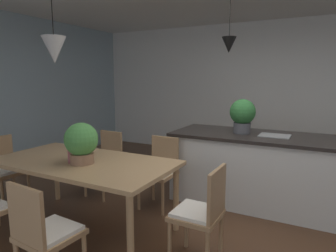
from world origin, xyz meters
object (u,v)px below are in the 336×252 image
(chair_far_left, at_px, (105,161))
(potted_plant_on_island, at_px, (243,114))
(chair_near_right, at_px, (44,233))
(kitchen_island, at_px, (257,168))
(chair_kitchen_end, at_px, (202,212))
(dining_table, at_px, (83,166))
(chair_far_right, at_px, (160,170))
(potted_plant_on_table, at_px, (81,142))
(vase_on_dining_table, at_px, (72,155))
(chair_window_end, at_px, (5,168))

(chair_far_left, xyz_separation_m, potted_plant_on_island, (1.70, 0.66, 0.67))
(chair_near_right, height_order, kitchen_island, kitchen_island)
(chair_kitchen_end, distance_m, potted_plant_on_island, 1.67)
(chair_far_left, bearing_deg, potted_plant_on_island, 21.19)
(dining_table, xyz_separation_m, chair_far_right, (0.43, 0.87, -0.21))
(chair_far_left, bearing_deg, dining_table, -63.75)
(dining_table, height_order, potted_plant_on_table, potted_plant_on_table)
(vase_on_dining_table, bearing_deg, chair_near_right, -58.94)
(chair_far_right, relative_size, chair_near_right, 1.00)
(vase_on_dining_table, bearing_deg, chair_far_left, 112.29)
(chair_window_end, distance_m, vase_on_dining_table, 1.36)
(chair_far_right, relative_size, potted_plant_on_table, 2.10)
(chair_far_left, bearing_deg, vase_on_dining_table, -67.71)
(chair_far_left, xyz_separation_m, potted_plant_on_table, (0.50, -0.95, 0.50))
(chair_near_right, bearing_deg, potted_plant_on_table, 114.47)
(chair_far_left, bearing_deg, kitchen_island, 19.04)
(chair_far_left, bearing_deg, chair_far_right, 0.01)
(potted_plant_on_island, relative_size, vase_on_dining_table, 2.74)
(chair_window_end, bearing_deg, chair_kitchen_end, -0.11)
(chair_window_end, relative_size, vase_on_dining_table, 5.43)
(dining_table, relative_size, chair_kitchen_end, 2.21)
(chair_far_left, distance_m, kitchen_island, 2.02)
(chair_kitchen_end, relative_size, vase_on_dining_table, 5.43)
(dining_table, relative_size, chair_far_left, 2.21)
(chair_near_right, xyz_separation_m, chair_kitchen_end, (0.90, 0.87, 0.00))
(potted_plant_on_island, bearing_deg, kitchen_island, -0.00)
(chair_window_end, height_order, potted_plant_on_table, potted_plant_on_table)
(kitchen_island, distance_m, potted_plant_on_table, 2.20)
(potted_plant_on_island, bearing_deg, chair_near_right, -109.48)
(potted_plant_on_table, bearing_deg, potted_plant_on_island, 53.11)
(potted_plant_on_island, bearing_deg, chair_far_left, -158.81)
(kitchen_island, bearing_deg, potted_plant_on_island, 180.00)
(chair_near_right, distance_m, kitchen_island, 2.62)
(chair_window_end, bearing_deg, chair_far_left, 43.73)
(chair_window_end, height_order, vase_on_dining_table, vase_on_dining_table)
(chair_window_end, xyz_separation_m, vase_on_dining_table, (1.30, -0.12, 0.36))
(vase_on_dining_table, bearing_deg, chair_far_right, 64.98)
(dining_table, relative_size, chair_near_right, 2.21)
(dining_table, distance_m, potted_plant_on_island, 2.04)
(chair_kitchen_end, xyz_separation_m, chair_window_end, (-2.66, 0.00, 0.00))
(chair_near_right, height_order, vase_on_dining_table, vase_on_dining_table)
(chair_near_right, height_order, chair_kitchen_end, same)
(chair_window_end, relative_size, kitchen_island, 0.41)
(chair_far_right, relative_size, potted_plant_on_island, 1.98)
(potted_plant_on_table, relative_size, vase_on_dining_table, 2.58)
(dining_table, xyz_separation_m, chair_near_right, (0.43, -0.87, -0.21))
(potted_plant_on_table, bearing_deg, chair_far_right, 68.98)
(chair_window_end, height_order, potted_plant_on_island, potted_plant_on_island)
(dining_table, distance_m, vase_on_dining_table, 0.19)
(potted_plant_on_table, bearing_deg, chair_window_end, 176.58)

